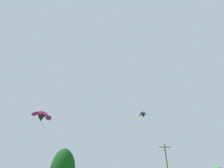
% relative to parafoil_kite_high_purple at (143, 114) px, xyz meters
% --- Properties ---
extents(parafoil_kite_high_purple, '(14.68, 16.48, 19.31)m').
position_rel_parafoil_kite_high_purple_xyz_m(parafoil_kite_high_purple, '(0.00, 0.00, 0.00)').
color(parafoil_kite_high_purple, purple).
extents(parafoil_kite_mid_magenta, '(10.98, 11.32, 13.61)m').
position_rel_parafoil_kite_high_purple_xyz_m(parafoil_kite_mid_magenta, '(-18.27, -11.98, -5.75)').
color(parafoil_kite_mid_magenta, '#D12893').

